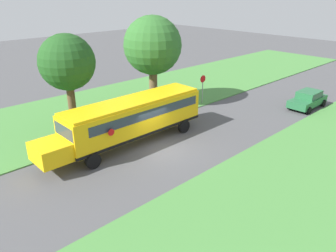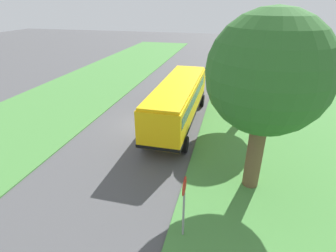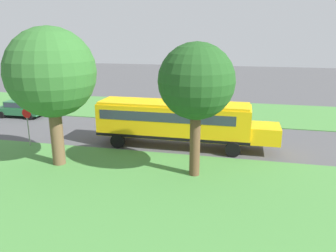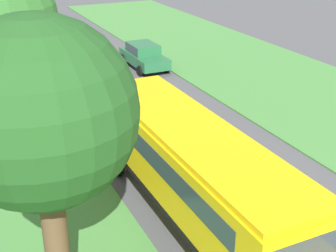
{
  "view_description": "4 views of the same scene",
  "coord_description": "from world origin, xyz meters",
  "px_view_note": "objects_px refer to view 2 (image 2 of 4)",
  "views": [
    {
      "loc": [
        14.82,
        -13.44,
        10.13
      ],
      "look_at": [
        0.0,
        0.48,
        1.59
      ],
      "focal_mm": 35.0,
      "sensor_mm": 36.0,
      "label": 1
    },
    {
      "loc": [
        -5.82,
        16.51,
        8.26
      ],
      "look_at": [
        -2.55,
        3.44,
        1.78
      ],
      "focal_mm": 28.0,
      "sensor_mm": 36.0,
      "label": 2
    },
    {
      "loc": [
        -23.82,
        -5.15,
        7.67
      ],
      "look_at": [
        -1.3,
        -0.01,
        1.16
      ],
      "focal_mm": 35.0,
      "sensor_mm": 36.0,
      "label": 3
    },
    {
      "loc": [
        -8.41,
        -11.77,
        8.9
      ],
      "look_at": [
        -1.14,
        3.51,
        1.37
      ],
      "focal_mm": 50.0,
      "sensor_mm": 36.0,
      "label": 4
    }
  ],
  "objects_px": {
    "oak_tree_roadside_mid": "(270,77)",
    "stop_sign": "(184,201)",
    "school_bus": "(179,98)",
    "oak_tree_beside_bus": "(252,50)"
  },
  "relations": [
    {
      "from": "oak_tree_roadside_mid",
      "to": "stop_sign",
      "type": "height_order",
      "value": "oak_tree_roadside_mid"
    },
    {
      "from": "oak_tree_roadside_mid",
      "to": "stop_sign",
      "type": "bearing_deg",
      "value": 55.3
    },
    {
      "from": "stop_sign",
      "to": "school_bus",
      "type": "bearing_deg",
      "value": -77.04
    },
    {
      "from": "oak_tree_roadside_mid",
      "to": "stop_sign",
      "type": "relative_size",
      "value": 2.97
    },
    {
      "from": "oak_tree_roadside_mid",
      "to": "oak_tree_beside_bus",
      "type": "bearing_deg",
      "value": -87.32
    },
    {
      "from": "school_bus",
      "to": "stop_sign",
      "type": "height_order",
      "value": "school_bus"
    },
    {
      "from": "oak_tree_beside_bus",
      "to": "oak_tree_roadside_mid",
      "type": "height_order",
      "value": "oak_tree_roadside_mid"
    },
    {
      "from": "school_bus",
      "to": "oak_tree_beside_bus",
      "type": "relative_size",
      "value": 1.69
    },
    {
      "from": "school_bus",
      "to": "oak_tree_roadside_mid",
      "type": "bearing_deg",
      "value": 128.88
    },
    {
      "from": "oak_tree_roadside_mid",
      "to": "school_bus",
      "type": "bearing_deg",
      "value": -51.12
    }
  ]
}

